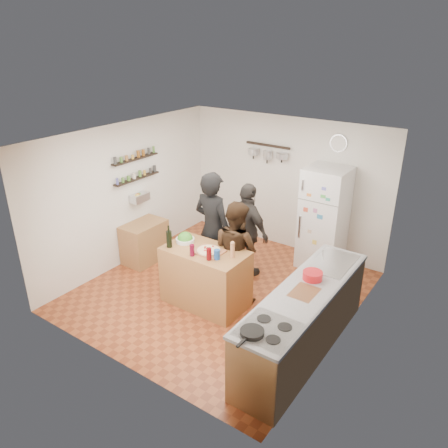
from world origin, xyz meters
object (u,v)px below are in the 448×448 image
Objects in this scene: salt_canister at (217,254)px; side_table at (145,242)px; skillet at (252,332)px; person_back at (248,231)px; person_center at (236,251)px; fridge at (324,218)px; wall_clock at (339,143)px; pepper_mill at (232,251)px; prep_island at (206,277)px; red_bowl at (313,275)px; counter_run at (304,321)px; salad_bowl at (185,240)px; person_left at (213,229)px; wine_bottle at (169,239)px.

side_table is at bearing 163.83° from salt_canister.
person_back is at bearing 123.02° from skillet.
person_center is 0.88× the size of fridge.
pepper_mill is at bearing -101.48° from wall_clock.
person_center reaches higher than side_table.
skillet is (1.55, -2.38, 0.13)m from person_back.
pepper_mill is at bearing 6.34° from prep_island.
skillet is at bearing 139.95° from person_center.
person_center is 6.13× the size of skillet.
pepper_mill is 0.23m from salt_canister.
red_bowl is at bearing 3.76° from pepper_mill.
side_table is (-3.39, 0.35, -0.61)m from red_bowl.
salt_canister reaches higher than skillet.
person_back reaches higher than counter_run.
red_bowl is at bearing 100.01° from counter_run.
person_left is (0.14, 0.53, 0.02)m from salad_bowl.
prep_island is 6.24× the size of pepper_mill.
red_bowl is at bearing -70.86° from fridge.
skillet is (-0.10, -1.12, 0.49)m from counter_run.
wine_bottle is at bearing 79.06° from person_left.
person_center is 1.59m from counter_run.
person_back is at bearing 101.84° from salt_canister.
red_bowl is at bearing 179.60° from person_center.
person_left is at bearing 129.95° from salt_canister.
side_table is (-2.69, -2.00, -1.78)m from wall_clock.
counter_run is 3.50m from side_table.
salt_canister is (0.30, -0.12, 0.53)m from prep_island.
skillet is at bearing 140.93° from person_back.
wine_bottle reaches higher than side_table.
counter_run is 1.46× the size of fridge.
wall_clock is at bearing 36.65° from side_table.
person_center is at bearing 116.70° from pepper_mill.
wall_clock is at bearing 106.61° from red_bowl.
person_left reaches higher than salad_bowl.
person_left is 1.06× the size of fridge.
salt_canister is 0.09× the size of person_center.
person_back is at bearing 19.49° from side_table.
prep_island is at bearing 120.44° from person_left.
salad_bowl reaches higher than prep_island.
wall_clock is at bearing 99.83° from skillet.
person_left reaches higher than red_bowl.
wine_bottle is 0.99× the size of skillet.
red_bowl reaches higher than counter_run.
red_bowl is (1.60, -0.98, 0.15)m from person_back.
salad_bowl is 0.30m from wine_bottle.
salt_canister is at bearing 106.35° from person_center.
person_center reaches higher than salad_bowl.
person_center reaches higher than pepper_mill.
pepper_mill is 2.72m from wall_clock.
person_left is at bearing -2.99° from person_center.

